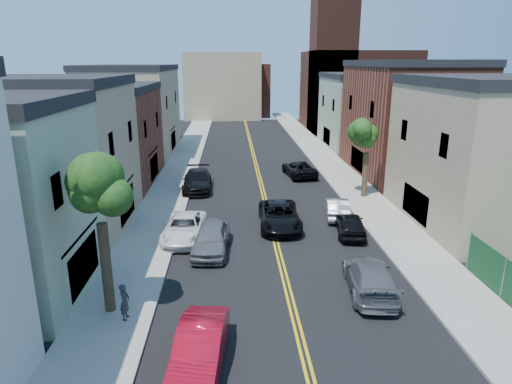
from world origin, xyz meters
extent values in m
cube|color=gray|center=(-7.90, 40.00, 0.07)|extent=(3.20, 100.00, 0.15)
cube|color=gray|center=(7.90, 40.00, 0.07)|extent=(3.20, 100.00, 0.15)
cube|color=gray|center=(-6.15, 40.00, 0.07)|extent=(0.30, 100.00, 0.15)
cube|color=gray|center=(6.15, 40.00, 0.07)|extent=(0.30, 100.00, 0.15)
cube|color=#998466|center=(-14.00, 25.00, 4.50)|extent=(9.00, 10.00, 9.00)
cube|color=brown|center=(-14.00, 36.00, 4.00)|extent=(9.00, 12.00, 8.00)
cube|color=#998466|center=(-14.00, 50.00, 4.75)|extent=(9.00, 16.00, 9.50)
cube|color=#998466|center=(14.00, 24.00, 4.50)|extent=(9.00, 12.00, 9.00)
cube|color=brown|center=(14.00, 38.00, 5.00)|extent=(9.00, 14.00, 10.00)
cube|color=gray|center=(14.00, 52.00, 4.25)|extent=(9.00, 12.00, 8.50)
cube|color=#4C2319|center=(17.50, 68.00, 6.00)|extent=(16.00, 14.00, 12.00)
cube|color=#4C2319|center=(12.50, 64.00, 11.00)|extent=(6.00, 6.00, 22.00)
cube|color=#998466|center=(-4.00, 82.00, 6.00)|extent=(14.00, 8.00, 12.00)
cube|color=brown|center=(0.00, 86.00, 5.00)|extent=(10.00, 8.00, 10.00)
cylinder|color=#38281C|center=(-7.90, 14.00, 2.13)|extent=(0.44, 0.44, 3.96)
sphere|color=#12360E|center=(-7.90, 14.00, 6.45)|extent=(5.20, 5.20, 5.20)
sphere|color=#12360E|center=(-7.38, 13.61, 7.49)|extent=(3.90, 3.90, 3.90)
sphere|color=#12360E|center=(-8.42, 14.52, 5.93)|extent=(3.64, 3.64, 3.64)
cylinder|color=#38281C|center=(7.90, 30.00, 1.91)|extent=(0.44, 0.44, 3.52)
sphere|color=#12360E|center=(7.90, 30.00, 5.65)|extent=(4.40, 4.40, 4.40)
sphere|color=#12360E|center=(8.34, 29.67, 6.53)|extent=(3.30, 3.30, 3.30)
sphere|color=#12360E|center=(7.46, 30.44, 5.21)|extent=(3.08, 3.08, 3.08)
imported|color=#B00B20|center=(-3.80, 10.21, 0.76)|extent=(2.10, 4.78, 1.53)
imported|color=white|center=(-5.50, 22.21, 0.72)|extent=(2.62, 5.27, 1.44)
imported|color=slate|center=(-3.80, 20.21, 0.82)|extent=(2.30, 4.95, 1.64)
imported|color=black|center=(-5.50, 33.05, 0.83)|extent=(2.47, 5.75, 1.65)
imported|color=#5A5B61|center=(3.80, 15.16, 0.74)|extent=(2.66, 5.33, 1.49)
imported|color=black|center=(4.77, 22.32, 0.71)|extent=(2.20, 4.33, 1.41)
imported|color=#96989D|center=(4.67, 25.59, 0.69)|extent=(1.99, 4.32, 1.37)
imported|color=black|center=(3.80, 37.21, 0.72)|extent=(3.08, 5.47, 1.44)
imported|color=black|center=(0.50, 23.91, 0.78)|extent=(2.73, 5.66, 1.55)
imported|color=#2A2B32|center=(-7.07, 13.25, 0.94)|extent=(0.43, 0.61, 1.57)
camera|label=1|loc=(-2.58, -3.28, 10.44)|focal=31.13mm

